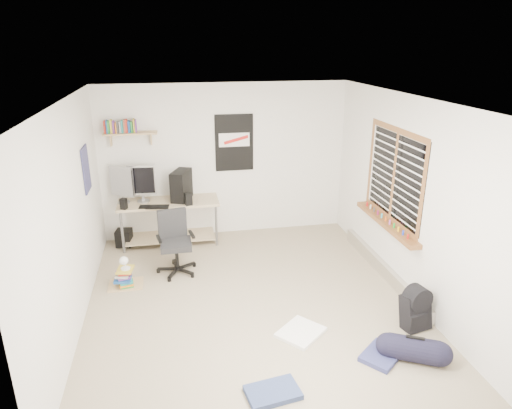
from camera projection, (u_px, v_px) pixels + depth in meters
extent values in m
cube|color=gray|center=(250.00, 300.00, 5.79)|extent=(4.00, 4.50, 0.01)
cube|color=white|center=(249.00, 99.00, 4.93)|extent=(4.00, 4.50, 0.01)
cube|color=silver|center=(225.00, 161.00, 7.44)|extent=(4.00, 0.01, 2.50)
cube|color=silver|center=(70.00, 220.00, 5.00)|extent=(0.01, 4.50, 2.50)
cube|color=silver|center=(407.00, 197.00, 5.72)|extent=(0.01, 4.50, 2.50)
cube|color=tan|center=(170.00, 221.00, 7.34)|extent=(1.69, 1.07, 0.71)
cube|color=#999A9E|center=(123.00, 189.00, 7.02)|extent=(0.40, 0.33, 0.46)
cube|color=#949498|center=(142.00, 188.00, 7.07)|extent=(0.43, 0.14, 0.47)
cube|color=black|center=(181.00, 186.00, 7.18)|extent=(0.37, 0.50, 0.48)
cube|color=black|center=(154.00, 207.00, 6.92)|extent=(0.46, 0.21, 0.02)
cube|color=black|center=(124.00, 204.00, 6.82)|extent=(0.12, 0.12, 0.17)
cube|color=black|center=(188.00, 199.00, 6.98)|extent=(0.12, 0.12, 0.20)
cube|color=black|center=(176.00, 241.00, 6.32)|extent=(0.68, 0.68, 0.90)
cube|color=tan|center=(130.00, 133.00, 6.90)|extent=(0.80, 0.22, 0.24)
cube|color=black|center=(234.00, 143.00, 7.35)|extent=(0.62, 0.03, 0.92)
cube|color=navy|center=(86.00, 169.00, 6.03)|extent=(0.02, 0.42, 0.60)
cube|color=brown|center=(393.00, 176.00, 5.92)|extent=(0.10, 1.50, 1.26)
cube|color=#B7B2A8|center=(383.00, 269.00, 6.38)|extent=(0.08, 2.50, 0.18)
cube|color=black|center=(415.00, 312.00, 5.18)|extent=(0.36, 0.31, 0.41)
cylinder|color=black|center=(414.00, 348.00, 4.66)|extent=(0.35, 0.35, 0.51)
cube|color=white|center=(301.00, 332.00, 5.11)|extent=(0.63, 0.62, 0.04)
cube|color=navy|center=(273.00, 392.00, 4.23)|extent=(0.53, 0.38, 0.05)
cube|color=navy|center=(381.00, 355.00, 4.73)|extent=(0.54, 0.53, 0.05)
cube|color=brown|center=(125.00, 275.00, 6.09)|extent=(0.54, 0.46, 0.33)
cube|color=silver|center=(125.00, 260.00, 6.00)|extent=(0.16, 0.23, 0.21)
cube|color=black|center=(124.00, 238.00, 7.27)|extent=(0.27, 0.27, 0.26)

